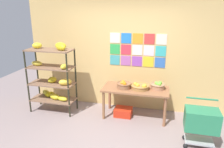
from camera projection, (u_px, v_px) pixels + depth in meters
name	position (u px, v px, depth m)	size (l,w,h in m)	color
ground	(105.00, 144.00, 3.97)	(9.27, 9.27, 0.00)	gray
back_wall_with_art	(124.00, 50.00, 5.08)	(4.76, 0.07, 2.89)	#DBB36B
banana_shelf_unit	(53.00, 76.00, 5.00)	(1.06, 0.52, 1.65)	#28291B
display_table	(135.00, 92.00, 4.77)	(1.44, 0.66, 0.70)	#945F3E
fruit_basket_centre	(124.00, 85.00, 4.73)	(0.33, 0.33, 0.17)	#8F6242
fruit_basket_left	(158.00, 86.00, 4.68)	(0.32, 0.32, 0.17)	tan
fruit_basket_right	(140.00, 87.00, 4.67)	(0.40, 0.40, 0.15)	#A47641
produce_crate_under_table	(123.00, 112.00, 4.98)	(0.39, 0.33, 0.18)	red
shopping_cart	(201.00, 121.00, 3.78)	(0.57, 0.42, 0.84)	black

